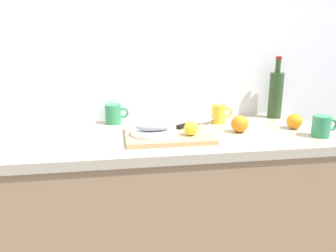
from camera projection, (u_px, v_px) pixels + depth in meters
The scene contains 13 objects.
back_wall at pixel (116, 53), 1.72m from camera, with size 3.20×0.05×2.50m, color white.
kitchen_counter at pixel (123, 224), 1.62m from camera, with size 2.00×0.60×0.90m.
cutting_board at pixel (168, 135), 1.48m from camera, with size 0.38×0.30×0.02m, color tan.
white_plate at pixel (154, 132), 1.45m from camera, with size 0.20×0.20×0.01m, color white.
fish_fillet at pixel (154, 127), 1.45m from camera, with size 0.15×0.07×0.04m, color gray.
chef_knife at pixel (193, 123), 1.60m from camera, with size 0.25×0.20×0.02m.
lemon_0 at pixel (191, 128), 1.43m from camera, with size 0.06×0.06×0.06m, color yellow.
wine_bottle at pixel (276, 94), 1.81m from camera, with size 0.07×0.07×0.33m.
coffee_mug_0 at pixel (219, 114), 1.71m from camera, with size 0.11×0.07×0.10m.
coffee_mug_1 at pixel (114, 114), 1.70m from camera, with size 0.12×0.08×0.10m.
coffee_mug_2 at pixel (322, 126), 1.48m from camera, with size 0.12×0.08×0.10m.
orange_0 at pixel (240, 124), 1.55m from camera, with size 0.08×0.08×0.08m, color orange.
orange_2 at pixel (294, 121), 1.60m from camera, with size 0.07×0.07×0.07m, color orange.
Camera 1 is at (-0.01, -1.46, 1.33)m, focal length 35.53 mm.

